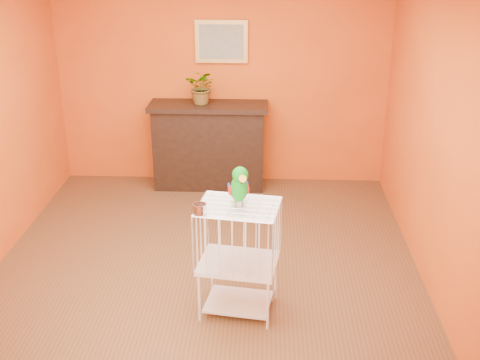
{
  "coord_description": "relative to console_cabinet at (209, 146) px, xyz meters",
  "views": [
    {
      "loc": [
        0.54,
        -4.91,
        2.96
      ],
      "look_at": [
        0.35,
        -0.71,
        1.21
      ],
      "focal_mm": 45.0,
      "sensor_mm": 36.0,
      "label": 1
    }
  ],
  "objects": [
    {
      "name": "framed_picture",
      "position": [
        0.15,
        0.21,
        1.22
      ],
      "size": [
        0.62,
        0.04,
        0.5
      ],
      "color": "#BF9544",
      "rests_on": "room_shell"
    },
    {
      "name": "parrot",
      "position": [
        0.49,
        -2.67,
        0.61
      ],
      "size": [
        0.18,
        0.32,
        0.35
      ],
      "rotation": [
        0.0,
        0.0,
        0.27
      ],
      "color": "#59544C",
      "rests_on": "birdcage"
    },
    {
      "name": "birdcage",
      "position": [
        0.49,
        -2.66,
        -0.03
      ],
      "size": [
        0.69,
        0.57,
        0.96
      ],
      "rotation": [
        0.0,
        0.0,
        -0.15
      ],
      "color": "silver",
      "rests_on": "ground"
    },
    {
      "name": "console_cabinet",
      "position": [
        0.0,
        0.0,
        0.0
      ],
      "size": [
        1.42,
        0.51,
        1.05
      ],
      "color": "black",
      "rests_on": "ground"
    },
    {
      "name": "potted_plant",
      "position": [
        -0.07,
        0.03,
        0.68
      ],
      "size": [
        0.47,
        0.5,
        0.32
      ],
      "primitive_type": "imported",
      "rotation": [
        0.0,
        0.0,
        -0.3
      ],
      "color": "#26722D",
      "rests_on": "console_cabinet"
    },
    {
      "name": "room_shell",
      "position": [
        0.15,
        -2.0,
        1.06
      ],
      "size": [
        4.5,
        4.5,
        4.5
      ],
      "color": "#DF5715",
      "rests_on": "ground"
    },
    {
      "name": "ground",
      "position": [
        0.15,
        -2.0,
        -0.53
      ],
      "size": [
        4.5,
        4.5,
        0.0
      ],
      "primitive_type": "plane",
      "color": "brown",
      "rests_on": "ground"
    },
    {
      "name": "feed_cup",
      "position": [
        0.2,
        -2.81,
        0.48
      ],
      "size": [
        0.11,
        0.11,
        0.08
      ],
      "primitive_type": "cylinder",
      "color": "silver",
      "rests_on": "birdcage"
    }
  ]
}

